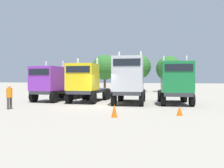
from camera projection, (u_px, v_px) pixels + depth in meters
ground at (101, 106)px, 19.09m from camera, size 200.00×200.00×0.00m
semi_truck_purple at (51, 83)px, 23.00m from camera, size 3.03×6.33×3.90m
semi_truck_yellow at (86, 83)px, 21.91m from camera, size 2.69×6.49×4.08m
semi_truck_silver at (129, 80)px, 20.29m from camera, size 3.13×6.62×4.56m
semi_truck_green at (176, 83)px, 20.00m from camera, size 3.21×6.09×4.14m
visitor_in_hivis at (9, 95)px, 17.14m from camera, size 0.42×0.45×1.73m
traffic_cone_near at (114, 111)px, 13.55m from camera, size 0.36×0.36×0.73m
traffic_cone_mid at (180, 111)px, 14.18m from camera, size 0.36×0.36×0.58m
oak_far_left at (105, 67)px, 38.34m from camera, size 3.99×3.99×5.98m
oak_far_centre at (139, 67)px, 40.60m from camera, size 4.16×4.16×6.27m
oak_far_right at (169, 69)px, 39.58m from camera, size 4.20×4.20×5.91m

